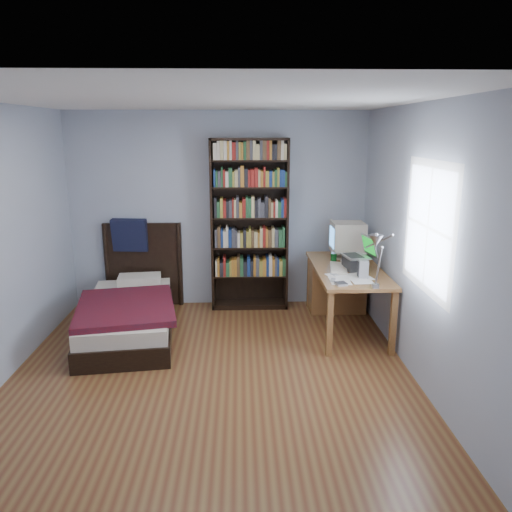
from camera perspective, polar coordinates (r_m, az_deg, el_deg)
name	(u,v)px	position (r m, az deg, el deg)	size (l,w,h in m)	color
room	(212,248)	(4.40, -5.08, 0.97)	(4.20, 4.24, 2.50)	brown
desk	(339,282)	(6.30, 9.47, -3.00)	(0.75, 1.60, 0.73)	brown
crt_monitor	(347,238)	(6.18, 10.36, 2.08)	(0.39, 0.37, 0.45)	beige
laptop	(357,260)	(5.70, 11.44, -0.47)	(0.37, 0.36, 0.39)	#2D2D30
desk_lamp	(376,246)	(4.59, 13.58, 1.11)	(0.25, 0.54, 0.64)	#99999E
keyboard	(338,268)	(5.69, 9.41, -1.39)	(0.18, 0.46, 0.03)	beige
speaker	(363,269)	(5.39, 12.16, -1.50)	(0.10, 0.10, 0.20)	gray
soda_can	(334,259)	(5.93, 8.86, -0.29)	(0.07, 0.07, 0.12)	#073915
mouse	(343,261)	(6.03, 9.89, -0.54)	(0.06, 0.10, 0.03)	silver
phone_silver	(334,274)	(5.46, 8.94, -2.09)	(0.05, 0.10, 0.02)	silver
phone_grey	(333,280)	(5.26, 8.79, -2.73)	(0.05, 0.09, 0.02)	gray
external_drive	(341,284)	(5.14, 9.67, -3.16)	(0.11, 0.11, 0.02)	gray
bookshelf	(249,225)	(6.33, -0.75, 3.55)	(0.98, 0.30, 2.17)	black
bed	(130,310)	(5.92, -14.19, -5.99)	(1.22, 2.08, 1.16)	black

